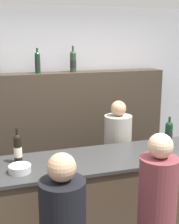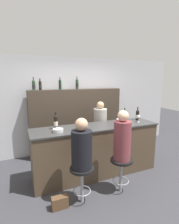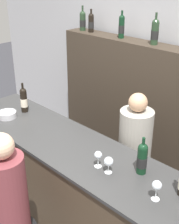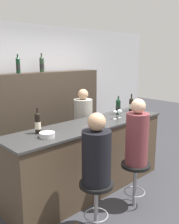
% 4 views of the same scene
% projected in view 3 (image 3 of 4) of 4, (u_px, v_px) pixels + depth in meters
% --- Properties ---
extents(wall_back, '(6.40, 0.05, 2.60)m').
position_uv_depth(wall_back, '(160.00, 79.00, 3.71)').
color(wall_back, '#B2B2B7').
rests_on(wall_back, ground_plane).
extents(bar_counter, '(2.68, 0.67, 1.07)m').
position_uv_depth(bar_counter, '(68.00, 188.00, 3.09)').
color(bar_counter, '#473828').
rests_on(bar_counter, ground_plane).
extents(back_bar_cabinet, '(2.51, 0.28, 1.76)m').
position_uv_depth(back_bar_cabinet, '(146.00, 117.00, 3.75)').
color(back_bar_cabinet, '#382D23').
rests_on(back_bar_cabinet, ground_plane).
extents(wine_bottle_counter_0, '(0.08, 0.08, 0.33)m').
position_uv_depth(wine_bottle_counter_0, '(24.00, 100.00, 3.39)').
color(wine_bottle_counter_0, black).
rests_on(wine_bottle_counter_0, bar_counter).
extents(wine_bottle_counter_1, '(0.08, 0.08, 0.31)m').
position_uv_depth(wine_bottle_counter_1, '(142.00, 158.00, 2.39)').
color(wine_bottle_counter_1, black).
rests_on(wine_bottle_counter_1, bar_counter).
extents(wine_bottle_backbar_0, '(0.08, 0.08, 0.31)m').
position_uv_depth(wine_bottle_backbar_0, '(83.00, 21.00, 4.00)').
color(wine_bottle_backbar_0, '#233823').
rests_on(wine_bottle_backbar_0, back_bar_cabinet).
extents(wine_bottle_backbar_1, '(0.07, 0.07, 0.28)m').
position_uv_depth(wine_bottle_backbar_1, '(91.00, 23.00, 3.91)').
color(wine_bottle_backbar_1, black).
rests_on(wine_bottle_backbar_1, back_bar_cabinet).
extents(wine_bottle_backbar_2, '(0.07, 0.07, 0.31)m').
position_uv_depth(wine_bottle_backbar_2, '(122.00, 26.00, 3.59)').
color(wine_bottle_backbar_2, black).
rests_on(wine_bottle_backbar_2, back_bar_cabinet).
extents(wine_bottle_backbar_3, '(0.08, 0.08, 0.33)m').
position_uv_depth(wine_bottle_backbar_3, '(155.00, 32.00, 3.30)').
color(wine_bottle_backbar_3, '#233823').
rests_on(wine_bottle_backbar_3, back_bar_cabinet).
extents(wine_glass_0, '(0.06, 0.06, 0.14)m').
position_uv_depth(wine_glass_0, '(98.00, 156.00, 2.47)').
color(wine_glass_0, silver).
rests_on(wine_glass_0, bar_counter).
extents(wine_glass_1, '(0.07, 0.07, 0.14)m').
position_uv_depth(wine_glass_1, '(109.00, 162.00, 2.40)').
color(wine_glass_1, silver).
rests_on(wine_glass_1, bar_counter).
extents(wine_glass_2, '(0.07, 0.07, 0.16)m').
position_uv_depth(wine_glass_2, '(157.00, 186.00, 2.12)').
color(wine_glass_2, silver).
rests_on(wine_glass_2, bar_counter).
extents(metal_bowl, '(0.19, 0.19, 0.06)m').
position_uv_depth(metal_bowl, '(7.00, 115.00, 3.30)').
color(metal_bowl, '#B7B7BC').
rests_on(metal_bowl, bar_counter).
extents(guest_seated_right, '(0.30, 0.30, 0.89)m').
position_uv_depth(guest_seated_right, '(7.00, 192.00, 2.32)').
color(guest_seated_right, brown).
rests_on(guest_seated_right, bar_stool_right).
extents(bartender, '(0.32, 0.32, 1.49)m').
position_uv_depth(bartender, '(133.00, 167.00, 3.15)').
color(bartender, gray).
rests_on(bartender, ground_plane).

